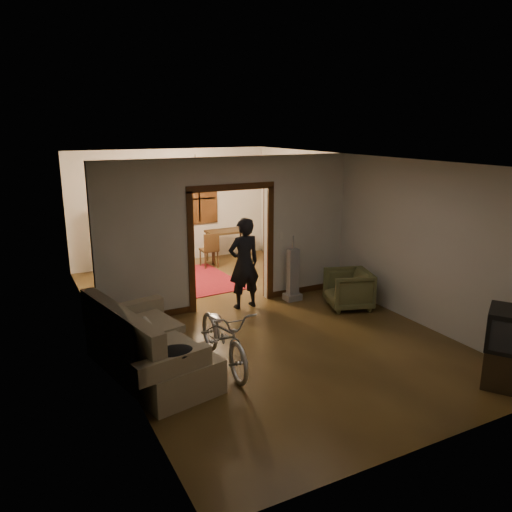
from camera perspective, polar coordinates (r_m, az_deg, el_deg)
floor at (r=9.07m, az=-0.87°, el=-6.92°), size 5.00×8.50×0.01m
ceiling at (r=8.45m, az=-0.95°, el=11.02°), size 5.00×8.50×0.01m
wall_back at (r=12.54m, az=-9.60°, el=5.60°), size 5.00×0.02×2.80m
wall_left at (r=7.90m, az=-17.38°, el=-0.22°), size 0.02×8.50×2.80m
wall_right at (r=9.99m, az=12.07°, el=3.17°), size 0.02×8.50×2.80m
partition_wall at (r=9.32m, az=-2.96°, el=2.65°), size 5.00×0.14×2.80m
door_casing at (r=9.38m, az=-2.93°, el=0.86°), size 1.74×0.20×2.32m
far_window at (r=12.71m, az=-6.55°, el=6.52°), size 0.98×0.06×1.28m
chandelier at (r=10.78m, az=-6.91°, el=9.33°), size 0.24×0.24×0.24m
light_switch at (r=9.75m, az=2.87°, el=2.30°), size 0.08×0.01×0.12m
sofa at (r=7.08m, az=-11.99°, el=-9.25°), size 1.43×2.37×1.02m
rolled_paper at (r=7.36m, az=-11.88°, el=-8.11°), size 0.10×0.78×0.10m
jacket at (r=6.22m, az=-9.33°, el=-10.86°), size 0.50×0.38×0.15m
bicycle at (r=7.17m, az=-3.71°, el=-9.06°), size 0.69×1.77×0.92m
armchair at (r=9.55m, az=10.51°, el=-3.75°), size 1.00×0.98×0.72m
tv_stand at (r=7.49m, az=26.63°, el=-11.24°), size 0.78×0.76×0.53m
crt_tv at (r=7.29m, az=27.11°, el=-7.49°), size 0.81×0.80×0.53m
vacuum at (r=9.77m, az=4.23°, el=-2.14°), size 0.37×0.33×1.04m
person at (r=9.26m, az=-1.38°, el=-0.84°), size 0.64×0.44×1.72m
oriental_rug at (r=11.16m, az=-7.20°, el=-2.78°), size 1.84×2.34×0.02m
locker at (r=12.06m, az=-14.88°, el=2.01°), size 0.87×0.61×1.59m
globe at (r=11.87m, az=-15.25°, el=7.42°), size 0.29×0.29×0.29m
desk at (r=12.62m, az=-3.24°, el=1.16°), size 1.14×0.76×0.78m
desk_chair at (r=12.10m, az=-5.42°, el=0.71°), size 0.38×0.38×0.85m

